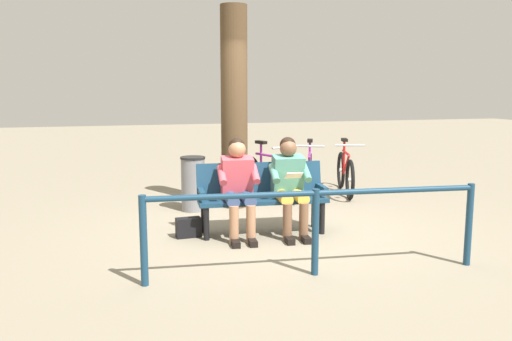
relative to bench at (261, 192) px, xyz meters
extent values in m
plane|color=gray|center=(-0.26, 0.01, -0.51)|extent=(40.00, 40.00, 0.00)
cube|color=navy|center=(0.01, 0.08, -0.08)|extent=(1.63, 0.58, 0.05)
cube|color=navy|center=(-0.01, -0.11, 0.15)|extent=(1.61, 0.28, 0.42)
cube|color=navy|center=(-0.75, 0.15, 0.05)|extent=(0.09, 0.40, 0.05)
cube|color=navy|center=(0.76, 0.01, 0.05)|extent=(0.09, 0.40, 0.05)
cylinder|color=black|center=(-0.70, 0.31, -0.31)|extent=(0.07, 0.07, 0.40)
cylinder|color=black|center=(0.74, 0.19, -0.31)|extent=(0.07, 0.07, 0.40)
cylinder|color=black|center=(-0.73, -0.03, -0.31)|extent=(0.07, 0.07, 0.40)
cylinder|color=black|center=(0.71, -0.15, -0.31)|extent=(0.07, 0.07, 0.40)
cube|color=#4C8C7A|center=(-0.32, 0.09, 0.20)|extent=(0.41, 0.34, 0.55)
sphere|color=brown|center=(-0.31, 0.11, 0.56)|extent=(0.21, 0.21, 0.21)
sphere|color=black|center=(-0.32, 0.08, 0.59)|extent=(0.20, 0.20, 0.20)
cylinder|color=gold|center=(-0.40, 0.30, -0.02)|extent=(0.18, 0.41, 0.15)
cylinder|color=brown|center=(-0.38, 0.50, -0.28)|extent=(0.11, 0.11, 0.45)
cube|color=black|center=(-0.37, 0.60, -0.47)|extent=(0.11, 0.23, 0.07)
cylinder|color=#4C8C7A|center=(-0.50, 0.23, 0.27)|extent=(0.12, 0.31, 0.23)
cylinder|color=gold|center=(-0.20, 0.28, -0.02)|extent=(0.18, 0.41, 0.15)
cylinder|color=brown|center=(-0.18, 0.48, -0.28)|extent=(0.11, 0.11, 0.45)
cube|color=black|center=(-0.17, 0.58, -0.47)|extent=(0.11, 0.23, 0.07)
cylinder|color=#4C8C7A|center=(-0.11, 0.19, 0.27)|extent=(0.12, 0.31, 0.23)
cube|color=silver|center=(-0.29, 0.39, 0.26)|extent=(0.21, 0.14, 0.09)
cube|color=#D84C59|center=(0.32, 0.03, 0.20)|extent=(0.41, 0.34, 0.55)
sphere|color=#A87554|center=(0.32, 0.05, 0.56)|extent=(0.21, 0.21, 0.21)
sphere|color=black|center=(0.32, 0.02, 0.59)|extent=(0.20, 0.20, 0.20)
cylinder|color=#334772|center=(0.24, 0.24, -0.02)|extent=(0.18, 0.41, 0.15)
cylinder|color=#A87554|center=(0.26, 0.44, -0.28)|extent=(0.11, 0.11, 0.45)
cube|color=black|center=(0.27, 0.54, -0.47)|extent=(0.11, 0.23, 0.07)
cylinder|color=#D84C59|center=(0.13, 0.17, 0.27)|extent=(0.12, 0.31, 0.23)
cylinder|color=#334772|center=(0.44, 0.22, -0.02)|extent=(0.18, 0.41, 0.15)
cylinder|color=#A87554|center=(0.46, 0.42, -0.28)|extent=(0.11, 0.11, 0.45)
cube|color=black|center=(0.47, 0.52, -0.47)|extent=(0.11, 0.23, 0.07)
cylinder|color=#D84C59|center=(0.53, 0.13, 0.27)|extent=(0.12, 0.31, 0.23)
cube|color=black|center=(0.93, 0.00, -0.39)|extent=(0.31, 0.16, 0.24)
cylinder|color=#4C3823|center=(-0.02, -1.51, 0.99)|extent=(0.40, 0.40, 3.00)
cylinder|color=slate|center=(0.64, -1.39, -0.12)|extent=(0.35, 0.35, 0.77)
cylinder|color=black|center=(0.64, -1.39, 0.28)|extent=(0.37, 0.37, 0.03)
torus|color=black|center=(-1.93, -1.45, -0.18)|extent=(0.25, 0.65, 0.66)
cylinder|color=silver|center=(-1.93, -1.45, -0.18)|extent=(0.07, 0.07, 0.06)
torus|color=black|center=(-2.22, -2.42, -0.18)|extent=(0.25, 0.65, 0.66)
cylinder|color=silver|center=(-2.22, -2.42, -0.18)|extent=(0.07, 0.07, 0.06)
cylinder|color=#B71414|center=(-2.07, -1.93, 0.20)|extent=(0.22, 0.62, 0.04)
cylinder|color=#B71414|center=(-2.05, -1.86, 0.00)|extent=(0.21, 0.58, 0.43)
cylinder|color=#B71414|center=(-2.13, -2.11, 0.12)|extent=(0.04, 0.04, 0.55)
cube|color=black|center=(-2.13, -2.11, 0.40)|extent=(0.15, 0.24, 0.05)
cylinder|color=#B2B2B7|center=(-1.96, -1.54, 0.37)|extent=(0.47, 0.17, 0.03)
torus|color=black|center=(-1.24, -1.51, -0.18)|extent=(0.31, 0.63, 0.66)
cylinder|color=silver|center=(-1.24, -1.51, -0.18)|extent=(0.07, 0.07, 0.06)
torus|color=black|center=(-1.63, -2.45, -0.18)|extent=(0.31, 0.63, 0.66)
cylinder|color=silver|center=(-1.63, -2.45, -0.18)|extent=(0.07, 0.07, 0.06)
cylinder|color=#8C268C|center=(-1.43, -1.98, 0.20)|extent=(0.28, 0.60, 0.04)
cylinder|color=#8C268C|center=(-1.40, -1.90, 0.00)|extent=(0.27, 0.57, 0.43)
cylinder|color=#8C268C|center=(-1.50, -2.15, 0.12)|extent=(0.04, 0.04, 0.55)
cube|color=black|center=(-1.50, -2.15, 0.40)|extent=(0.17, 0.24, 0.05)
cylinder|color=#B2B2B7|center=(-1.27, -1.60, 0.37)|extent=(0.46, 0.21, 0.03)
torus|color=black|center=(-0.87, -1.46, -0.18)|extent=(0.30, 0.64, 0.66)
cylinder|color=silver|center=(-0.87, -1.46, -0.18)|extent=(0.07, 0.07, 0.06)
torus|color=black|center=(-0.50, -2.41, -0.18)|extent=(0.30, 0.64, 0.66)
cylinder|color=silver|center=(-0.50, -2.41, -0.18)|extent=(0.07, 0.07, 0.06)
cylinder|color=#8C268C|center=(-0.69, -1.94, 0.20)|extent=(0.27, 0.60, 0.04)
cylinder|color=#8C268C|center=(-0.72, -1.86, 0.00)|extent=(0.25, 0.57, 0.43)
cylinder|color=#8C268C|center=(-0.62, -2.11, 0.12)|extent=(0.04, 0.04, 0.55)
cube|color=black|center=(-0.62, -2.11, 0.40)|extent=(0.16, 0.24, 0.05)
cylinder|color=#B2B2B7|center=(-0.83, -1.56, 0.37)|extent=(0.46, 0.20, 0.03)
cylinder|color=navy|center=(-1.67, 1.80, -0.08)|extent=(0.07, 0.07, 0.85)
cylinder|color=navy|center=(-0.06, 1.64, -0.08)|extent=(0.07, 0.07, 0.85)
cylinder|color=navy|center=(1.56, 1.48, -0.08)|extent=(0.07, 0.07, 0.85)
cylinder|color=navy|center=(-0.06, 1.64, 0.30)|extent=(3.23, 0.38, 0.06)
camera|label=1|loc=(1.85, 6.23, 1.30)|focal=37.09mm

